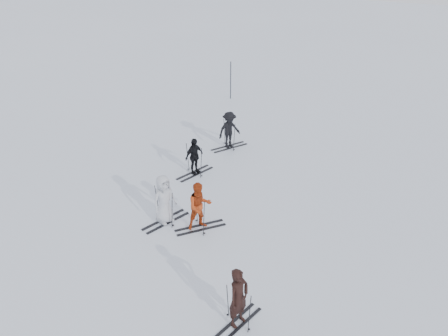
# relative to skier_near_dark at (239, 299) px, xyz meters

# --- Properties ---
(ground) EXTENTS (120.00, 120.00, 0.00)m
(ground) POSITION_rel_skier_near_dark_xyz_m (-3.40, 4.41, -0.83)
(ground) COLOR silver
(ground) RESTS_ON ground
(skier_near_dark) EXTENTS (0.52, 0.68, 1.66)m
(skier_near_dark) POSITION_rel_skier_near_dark_xyz_m (0.00, 0.00, 0.00)
(skier_near_dark) COLOR black
(skier_near_dark) RESTS_ON ground
(skier_red) EXTENTS (1.00, 1.02, 1.66)m
(skier_red) POSITION_rel_skier_near_dark_xyz_m (-2.95, 2.98, 0.00)
(skier_red) COLOR #AC3813
(skier_red) RESTS_ON ground
(skier_grey) EXTENTS (0.77, 0.96, 1.72)m
(skier_grey) POSITION_rel_skier_near_dark_xyz_m (-4.17, 2.72, 0.03)
(skier_grey) COLOR silver
(skier_grey) RESTS_ON ground
(skier_uphill_left) EXTENTS (0.59, 0.96, 1.52)m
(skier_uphill_left) POSITION_rel_skier_near_dark_xyz_m (-5.12, 6.06, -0.07)
(skier_uphill_left) COLOR black
(skier_uphill_left) RESTS_ON ground
(skier_uphill_far) EXTENTS (1.07, 1.25, 1.68)m
(skier_uphill_far) POSITION_rel_skier_near_dark_xyz_m (-5.09, 8.94, 0.01)
(skier_uphill_far) COLOR black
(skier_uphill_far) RESTS_ON ground
(skis_near_dark) EXTENTS (1.69, 1.14, 1.13)m
(skis_near_dark) POSITION_rel_skier_near_dark_xyz_m (0.00, 0.00, -0.26)
(skis_near_dark) COLOR black
(skis_near_dark) RESTS_ON ground
(skis_red) EXTENTS (1.93, 1.81, 1.27)m
(skis_red) POSITION_rel_skier_near_dark_xyz_m (-2.95, 2.98, -0.19)
(skis_red) COLOR black
(skis_red) RESTS_ON ground
(skis_grey) EXTENTS (2.01, 1.44, 1.32)m
(skis_grey) POSITION_rel_skier_near_dark_xyz_m (-4.17, 2.72, -0.17)
(skis_grey) COLOR black
(skis_grey) RESTS_ON ground
(skis_uphill_left) EXTENTS (1.97, 1.38, 1.30)m
(skis_uphill_left) POSITION_rel_skier_near_dark_xyz_m (-5.12, 6.06, -0.18)
(skis_uphill_left) COLOR black
(skis_uphill_left) RESTS_ON ground
(skis_uphill_far) EXTENTS (2.06, 1.72, 1.33)m
(skis_uphill_far) POSITION_rel_skier_near_dark_xyz_m (-5.09, 8.94, -0.17)
(skis_uphill_far) COLOR black
(skis_uphill_far) RESTS_ON ground
(piste_marker) EXTENTS (0.05, 0.05, 2.21)m
(piste_marker) POSITION_rel_skier_near_dark_xyz_m (-8.24, 14.95, 0.27)
(piste_marker) COLOR black
(piste_marker) RESTS_ON ground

